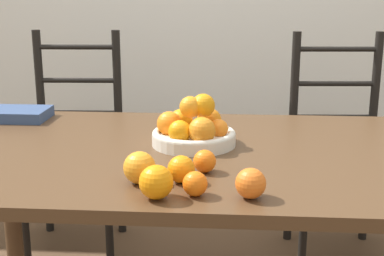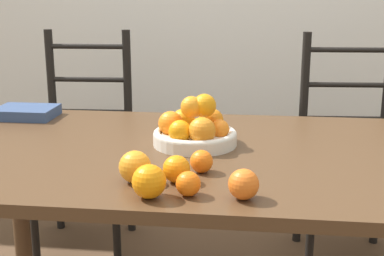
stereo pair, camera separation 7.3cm
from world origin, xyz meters
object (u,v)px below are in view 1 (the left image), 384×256
(orange_loose_0, at_px, (181,169))
(book_stack, at_px, (19,114))
(orange_loose_2, at_px, (205,161))
(orange_loose_3, at_px, (156,182))
(chair_right, at_px, (338,156))
(orange_loose_1, at_px, (251,183))
(orange_loose_4, at_px, (195,184))
(chair_left, at_px, (75,150))
(orange_loose_5, at_px, (140,168))
(fruit_bowl, at_px, (193,129))

(orange_loose_0, bearing_deg, book_stack, 137.09)
(orange_loose_2, height_order, orange_loose_3, orange_loose_3)
(orange_loose_3, xyz_separation_m, book_stack, (-0.63, 0.74, -0.02))
(orange_loose_2, height_order, chair_right, chair_right)
(orange_loose_3, distance_m, chair_right, 1.41)
(orange_loose_1, distance_m, chair_right, 1.30)
(orange_loose_4, height_order, chair_left, chair_left)
(orange_loose_0, height_order, orange_loose_1, orange_loose_1)
(orange_loose_2, bearing_deg, orange_loose_0, -124.04)
(chair_left, xyz_separation_m, book_stack, (-0.07, -0.46, 0.28))
(orange_loose_0, xyz_separation_m, orange_loose_5, (-0.11, -0.01, 0.01))
(orange_loose_2, xyz_separation_m, orange_loose_3, (-0.10, -0.20, 0.01))
(orange_loose_5, xyz_separation_m, chair_left, (-0.50, 1.11, -0.30))
(chair_left, bearing_deg, orange_loose_2, -59.34)
(orange_loose_0, height_order, orange_loose_3, orange_loose_3)
(fruit_bowl, distance_m, book_stack, 0.75)
(orange_loose_0, distance_m, orange_loose_2, 0.10)
(orange_loose_2, bearing_deg, chair_right, 60.75)
(fruit_bowl, relative_size, orange_loose_2, 4.26)
(orange_loose_5, xyz_separation_m, chair_right, (0.73, 1.11, -0.30))
(chair_left, xyz_separation_m, chair_right, (1.23, -0.00, 0.00))
(orange_loose_3, height_order, orange_loose_4, orange_loose_3)
(fruit_bowl, relative_size, orange_loose_1, 3.59)
(fruit_bowl, distance_m, chair_right, 1.02)
(fruit_bowl, height_order, chair_left, chair_left)
(orange_loose_4, height_order, chair_right, chair_right)
(orange_loose_3, height_order, chair_right, chair_right)
(orange_loose_5, bearing_deg, chair_left, 114.51)
(book_stack, bearing_deg, orange_loose_5, -48.31)
(orange_loose_1, xyz_separation_m, chair_right, (0.45, 1.19, -0.30))
(orange_loose_3, bearing_deg, book_stack, 130.28)
(orange_loose_3, height_order, book_stack, orange_loose_3)
(orange_loose_5, bearing_deg, fruit_bowl, 72.38)
(orange_loose_0, distance_m, orange_loose_4, 0.10)
(orange_loose_0, bearing_deg, orange_loose_4, -64.73)
(orange_loose_2, height_order, orange_loose_4, orange_loose_2)
(orange_loose_3, bearing_deg, orange_loose_5, 119.56)
(fruit_bowl, height_order, orange_loose_4, fruit_bowl)
(chair_left, relative_size, book_stack, 4.65)
(orange_loose_0, bearing_deg, orange_loose_2, 55.96)
(orange_loose_4, distance_m, chair_right, 1.35)
(orange_loose_2, bearing_deg, orange_loose_1, -56.22)
(orange_loose_1, bearing_deg, chair_right, 69.32)
(chair_right, bearing_deg, chair_left, 176.08)
(chair_right, distance_m, book_stack, 1.41)
(orange_loose_4, xyz_separation_m, orange_loose_5, (-0.15, 0.08, 0.01))
(orange_loose_0, xyz_separation_m, orange_loose_4, (0.04, -0.09, -0.01))
(orange_loose_1, height_order, orange_loose_2, orange_loose_1)
(orange_loose_0, distance_m, chair_right, 1.29)
(orange_loose_0, height_order, orange_loose_4, orange_loose_0)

